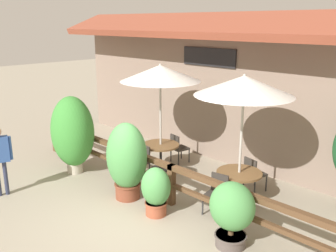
# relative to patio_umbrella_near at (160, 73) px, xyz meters

# --- Properties ---
(ground_plane) EXTENTS (60.00, 60.00, 0.00)m
(ground_plane) POSITION_rel_patio_umbrella_near_xyz_m (1.67, -2.34, -2.67)
(ground_plane) COLOR #9E937F
(building_facade) EXTENTS (14.28, 1.49, 4.23)m
(building_facade) POSITION_rel_patio_umbrella_near_xyz_m (1.67, 1.77, -0.50)
(building_facade) COLOR gray
(building_facade) RESTS_ON ground
(patio_railing) EXTENTS (10.40, 0.14, 0.95)m
(patio_railing) POSITION_rel_patio_umbrella_near_xyz_m (1.67, -1.29, -1.97)
(patio_railing) COLOR brown
(patio_railing) RESTS_ON ground
(patio_umbrella_near) EXTENTS (2.12, 2.12, 2.92)m
(patio_umbrella_near) POSITION_rel_patio_umbrella_near_xyz_m (0.00, 0.00, 0.00)
(patio_umbrella_near) COLOR #B7B2A8
(patio_umbrella_near) RESTS_ON ground
(dining_table_near) EXTENTS (1.02, 1.02, 0.73)m
(dining_table_near) POSITION_rel_patio_umbrella_near_xyz_m (0.00, -0.00, -2.08)
(dining_table_near) COLOR brown
(dining_table_near) RESTS_ON ground
(chair_near_streetside) EXTENTS (0.45, 0.45, 0.85)m
(chair_near_streetside) POSITION_rel_patio_umbrella_near_xyz_m (0.01, -0.72, -2.19)
(chair_near_streetside) COLOR #332D28
(chair_near_streetside) RESTS_ON ground
(chair_near_wallside) EXTENTS (0.49, 0.49, 0.85)m
(chair_near_wallside) POSITION_rel_patio_umbrella_near_xyz_m (-0.02, 0.72, -2.19)
(chair_near_wallside) COLOR #332D28
(chair_near_wallside) RESTS_ON ground
(patio_umbrella_middle) EXTENTS (2.12, 2.12, 2.92)m
(patio_umbrella_middle) POSITION_rel_patio_umbrella_near_xyz_m (2.66, -0.13, 0.00)
(patio_umbrella_middle) COLOR #B7B2A8
(patio_umbrella_middle) RESTS_ON ground
(dining_table_middle) EXTENTS (1.02, 1.02, 0.73)m
(dining_table_middle) POSITION_rel_patio_umbrella_near_xyz_m (2.66, -0.13, -2.08)
(dining_table_middle) COLOR brown
(dining_table_middle) RESTS_ON ground
(chair_middle_streetside) EXTENTS (0.49, 0.49, 0.85)m
(chair_middle_streetside) POSITION_rel_patio_umbrella_near_xyz_m (2.61, -0.87, -2.19)
(chair_middle_streetside) COLOR #332D28
(chair_middle_streetside) RESTS_ON ground
(chair_middle_wallside) EXTENTS (0.51, 0.51, 0.85)m
(chair_middle_wallside) POSITION_rel_patio_umbrella_near_xyz_m (2.58, 0.60, -2.19)
(chair_middle_wallside) COLOR #332D28
(chair_middle_wallside) RESTS_ON ground
(potted_plant_entrance_palm) EXTENTS (0.84, 0.76, 1.24)m
(potted_plant_entrance_palm) POSITION_rel_patio_umbrella_near_xyz_m (3.56, -1.68, -1.96)
(potted_plant_entrance_palm) COLOR #564C47
(potted_plant_entrance_palm) RESTS_ON ground
(potted_plant_corner_fern) EXTENTS (0.98, 0.88, 1.80)m
(potted_plant_corner_fern) POSITION_rel_patio_umbrella_near_xyz_m (0.71, -1.76, -1.71)
(potted_plant_corner_fern) COLOR brown
(potted_plant_corner_fern) RESTS_ON ground
(potted_plant_broad_leaf) EXTENTS (0.65, 0.59, 1.05)m
(potted_plant_broad_leaf) POSITION_rel_patio_umbrella_near_xyz_m (1.76, -1.84, -2.11)
(potted_plant_broad_leaf) COLOR #9E4C33
(potted_plant_broad_leaf) RESTS_ON ground
(potted_plant_tall_tropical) EXTENTS (1.22, 1.10, 2.10)m
(potted_plant_tall_tropical) POSITION_rel_patio_umbrella_near_xyz_m (-1.51, -1.79, -1.54)
(potted_plant_tall_tropical) COLOR #B7AD99
(potted_plant_tall_tropical) RESTS_ON ground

